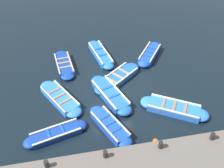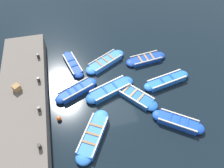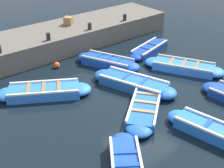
{
  "view_description": "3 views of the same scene",
  "coord_description": "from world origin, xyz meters",
  "px_view_note": "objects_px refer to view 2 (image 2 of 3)",
  "views": [
    {
      "loc": [
        11.48,
        -2.14,
        10.45
      ],
      "look_at": [
        0.01,
        0.11,
        0.41
      ],
      "focal_mm": 42.0,
      "sensor_mm": 36.0,
      "label": 1
    },
    {
      "loc": [
        2.69,
        9.28,
        11.87
      ],
      "look_at": [
        0.43,
        -0.49,
        0.33
      ],
      "focal_mm": 35.0,
      "sensor_mm": 36.0,
      "label": 2
    },
    {
      "loc": [
        -7.5,
        7.61,
        6.48
      ],
      "look_at": [
        0.79,
        0.91,
        0.48
      ],
      "focal_mm": 50.0,
      "sensor_mm": 36.0,
      "label": 3
    }
  ],
  "objects_px": {
    "buoy_orange_near": "(120,55)",
    "boat_drifting": "(146,59)",
    "boat_far_corner": "(93,136)",
    "boat_outer_right": "(110,90)",
    "buoy_yellow_far": "(59,119)",
    "boat_inner_gap": "(76,91)",
    "boat_alongside": "(105,62)",
    "bollard_south": "(39,146)",
    "bollard_north": "(38,56)",
    "boat_near_quay": "(167,81)",
    "boat_mid_row": "(133,94)",
    "bollard_mid_north": "(39,80)",
    "boat_outer_left": "(73,64)",
    "bollard_mid_south": "(39,109)",
    "wooden_crate": "(17,88)",
    "boat_bow_out": "(178,122)"
  },
  "relations": [
    {
      "from": "boat_alongside",
      "to": "bollard_south",
      "type": "xyz_separation_m",
      "value": [
        4.85,
        6.57,
        1.03
      ]
    },
    {
      "from": "boat_inner_gap",
      "to": "buoy_yellow_far",
      "type": "bearing_deg",
      "value": 56.13
    },
    {
      "from": "boat_far_corner",
      "to": "bollard_north",
      "type": "height_order",
      "value": "bollard_north"
    },
    {
      "from": "boat_near_quay",
      "to": "boat_far_corner",
      "type": "xyz_separation_m",
      "value": [
        5.89,
        3.09,
        -0.0
      ]
    },
    {
      "from": "boat_outer_left",
      "to": "bollard_south",
      "type": "bearing_deg",
      "value": 71.24
    },
    {
      "from": "bollard_mid_north",
      "to": "boat_far_corner",
      "type": "bearing_deg",
      "value": 123.64
    },
    {
      "from": "boat_outer_left",
      "to": "wooden_crate",
      "type": "xyz_separation_m",
      "value": [
        3.69,
        2.53,
        1.09
      ]
    },
    {
      "from": "buoy_yellow_far",
      "to": "boat_drifting",
      "type": "bearing_deg",
      "value": -150.64
    },
    {
      "from": "boat_mid_row",
      "to": "boat_drifting",
      "type": "height_order",
      "value": "boat_drifting"
    },
    {
      "from": "boat_alongside",
      "to": "bollard_north",
      "type": "relative_size",
      "value": 10.35
    },
    {
      "from": "boat_alongside",
      "to": "bollard_mid_north",
      "type": "relative_size",
      "value": 10.35
    },
    {
      "from": "bollard_mid_north",
      "to": "wooden_crate",
      "type": "bearing_deg",
      "value": 17.76
    },
    {
      "from": "buoy_orange_near",
      "to": "buoy_yellow_far",
      "type": "relative_size",
      "value": 0.86
    },
    {
      "from": "boat_alongside",
      "to": "bollard_north",
      "type": "xyz_separation_m",
      "value": [
        4.85,
        -0.61,
        1.03
      ]
    },
    {
      "from": "boat_drifting",
      "to": "boat_far_corner",
      "type": "height_order",
      "value": "boat_far_corner"
    },
    {
      "from": "boat_alongside",
      "to": "bollard_mid_south",
      "type": "height_order",
      "value": "bollard_mid_south"
    },
    {
      "from": "boat_inner_gap",
      "to": "buoy_yellow_far",
      "type": "distance_m",
      "value": 2.39
    },
    {
      "from": "boat_outer_left",
      "to": "boat_alongside",
      "type": "relative_size",
      "value": 0.91
    },
    {
      "from": "boat_outer_left",
      "to": "boat_near_quay",
      "type": "height_order",
      "value": "boat_near_quay"
    },
    {
      "from": "boat_outer_left",
      "to": "bollard_mid_south",
      "type": "bearing_deg",
      "value": 62.49
    },
    {
      "from": "boat_bow_out",
      "to": "bollard_mid_south",
      "type": "relative_size",
      "value": 8.8
    },
    {
      "from": "boat_outer_left",
      "to": "bollard_mid_south",
      "type": "xyz_separation_m",
      "value": [
        2.34,
        4.49,
        1.06
      ]
    },
    {
      "from": "boat_drifting",
      "to": "wooden_crate",
      "type": "xyz_separation_m",
      "value": [
        9.39,
        1.81,
        1.09
      ]
    },
    {
      "from": "bollard_mid_north",
      "to": "buoy_yellow_far",
      "type": "distance_m",
      "value": 2.98
    },
    {
      "from": "boat_outer_left",
      "to": "boat_inner_gap",
      "type": "relative_size",
      "value": 1.01
    },
    {
      "from": "boat_mid_row",
      "to": "buoy_yellow_far",
      "type": "bearing_deg",
      "value": 8.85
    },
    {
      "from": "boat_outer_left",
      "to": "boat_mid_row",
      "type": "bearing_deg",
      "value": 133.39
    },
    {
      "from": "buoy_orange_near",
      "to": "boat_drifting",
      "type": "bearing_deg",
      "value": 154.17
    },
    {
      "from": "boat_outer_right",
      "to": "buoy_orange_near",
      "type": "distance_m",
      "value": 3.72
    },
    {
      "from": "boat_mid_row",
      "to": "bollard_north",
      "type": "distance_m",
      "value": 7.43
    },
    {
      "from": "boat_far_corner",
      "to": "boat_near_quay",
      "type": "bearing_deg",
      "value": -152.36
    },
    {
      "from": "bollard_north",
      "to": "bollard_mid_north",
      "type": "xyz_separation_m",
      "value": [
        0.0,
        2.39,
        0.0
      ]
    },
    {
      "from": "buoy_orange_near",
      "to": "boat_far_corner",
      "type": "bearing_deg",
      "value": 63.0
    },
    {
      "from": "boat_far_corner",
      "to": "bollard_mid_south",
      "type": "relative_size",
      "value": 10.51
    },
    {
      "from": "boat_outer_left",
      "to": "boat_bow_out",
      "type": "relative_size",
      "value": 1.07
    },
    {
      "from": "boat_alongside",
      "to": "boat_near_quay",
      "type": "distance_m",
      "value": 4.88
    },
    {
      "from": "boat_outer_left",
      "to": "wooden_crate",
      "type": "height_order",
      "value": "wooden_crate"
    },
    {
      "from": "bollard_mid_north",
      "to": "bollard_south",
      "type": "relative_size",
      "value": 1.0
    },
    {
      "from": "bollard_mid_south",
      "to": "bollard_south",
      "type": "relative_size",
      "value": 1.0
    },
    {
      "from": "boat_alongside",
      "to": "buoy_orange_near",
      "type": "height_order",
      "value": "boat_alongside"
    },
    {
      "from": "bollard_north",
      "to": "bollard_south",
      "type": "distance_m",
      "value": 7.18
    },
    {
      "from": "boat_mid_row",
      "to": "bollard_north",
      "type": "xyz_separation_m",
      "value": [
        6.03,
        -4.21,
        1.06
      ]
    },
    {
      "from": "boat_outer_right",
      "to": "buoy_yellow_far",
      "type": "height_order",
      "value": "boat_outer_right"
    },
    {
      "from": "wooden_crate",
      "to": "bollard_mid_south",
      "type": "bearing_deg",
      "value": 124.61
    },
    {
      "from": "boat_bow_out",
      "to": "buoy_orange_near",
      "type": "xyz_separation_m",
      "value": [
        1.93,
        -6.81,
        -0.07
      ]
    },
    {
      "from": "bollard_south",
      "to": "buoy_orange_near",
      "type": "distance_m",
      "value": 9.44
    },
    {
      "from": "boat_outer_right",
      "to": "buoy_yellow_far",
      "type": "bearing_deg",
      "value": 22.84
    },
    {
      "from": "boat_outer_right",
      "to": "boat_inner_gap",
      "type": "bearing_deg",
      "value": -11.16
    },
    {
      "from": "bollard_mid_north",
      "to": "wooden_crate",
      "type": "height_order",
      "value": "wooden_crate"
    },
    {
      "from": "bollard_north",
      "to": "buoy_yellow_far",
      "type": "bearing_deg",
      "value": 100.87
    }
  ]
}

